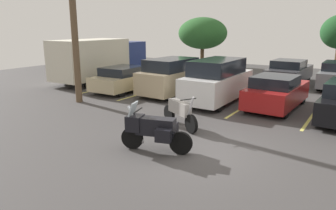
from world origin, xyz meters
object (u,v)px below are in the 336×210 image
(car_tan, at_px, (173,77))
(utility_pole, at_px, (74,18))
(motorcycle_touring, at_px, (153,129))
(car_far_charcoal, at_px, (289,72))
(box_truck, at_px, (100,59))
(motorcycle_second, at_px, (180,112))
(car_champagne, at_px, (125,79))
(car_white, at_px, (218,81))
(car_red, at_px, (277,92))

(car_tan, relative_size, utility_pole, 0.57)
(motorcycle_touring, bearing_deg, car_far_charcoal, 86.88)
(box_truck, bearing_deg, motorcycle_second, -30.74)
(car_tan, xyz_separation_m, car_far_charcoal, (4.46, 6.82, -0.22))
(motorcycle_touring, distance_m, car_tan, 7.92)
(car_champagne, bearing_deg, car_tan, 12.76)
(car_white, bearing_deg, car_tan, 173.12)
(car_far_charcoal, bearing_deg, car_white, -103.58)
(box_truck, bearing_deg, car_red, -4.53)
(car_far_charcoal, xyz_separation_m, box_truck, (-10.60, -5.91, 0.76))
(car_red, distance_m, box_truck, 11.62)
(motorcycle_second, xyz_separation_m, box_truck, (-9.37, 5.57, 0.92))
(car_white, relative_size, car_far_charcoal, 0.97)
(car_champagne, height_order, car_red, car_red)
(car_red, bearing_deg, car_far_charcoal, 97.93)
(motorcycle_second, height_order, car_far_charcoal, car_far_charcoal)
(car_tan, bearing_deg, motorcycle_second, -55.33)
(car_tan, height_order, car_red, car_tan)
(car_champagne, bearing_deg, utility_pole, -91.84)
(car_champagne, relative_size, utility_pole, 0.57)
(car_champagne, xyz_separation_m, car_white, (5.48, 0.29, 0.33))
(car_tan, bearing_deg, box_truck, 171.57)
(car_white, bearing_deg, utility_pole, -147.29)
(car_tan, distance_m, car_far_charcoal, 8.15)
(car_far_charcoal, height_order, utility_pole, utility_pole)
(motorcycle_touring, bearing_deg, car_tan, 117.95)
(motorcycle_second, xyz_separation_m, car_tan, (-3.22, 4.66, 0.38))
(car_white, bearing_deg, car_far_charcoal, 76.42)
(motorcycle_second, distance_m, car_champagne, 7.21)
(car_red, xyz_separation_m, utility_pole, (-8.26, -3.91, 3.19))
(car_champagne, distance_m, car_far_charcoal, 10.36)
(car_white, xyz_separation_m, utility_pole, (-5.59, -3.59, 2.90))
(box_truck, height_order, utility_pole, utility_pole)
(motorcycle_touring, xyz_separation_m, utility_pole, (-6.56, 3.08, 3.24))
(motorcycle_second, bearing_deg, utility_pole, 173.03)
(car_red, height_order, box_truck, box_truck)
(motorcycle_second, height_order, box_truck, box_truck)
(motorcycle_second, distance_m, car_white, 4.38)
(car_red, bearing_deg, car_tan, 179.95)
(motorcycle_touring, distance_m, car_champagne, 9.07)
(utility_pole, bearing_deg, box_truck, 124.28)
(car_tan, height_order, box_truck, box_truck)
(motorcycle_second, bearing_deg, car_white, 96.44)
(car_champagne, distance_m, car_red, 8.18)
(motorcycle_touring, height_order, car_far_charcoal, car_far_charcoal)
(car_white, height_order, car_red, car_white)
(car_red, height_order, utility_pole, utility_pole)
(car_champagne, distance_m, utility_pole, 4.62)
(motorcycle_second, bearing_deg, car_tan, 124.67)
(motorcycle_second, bearing_deg, car_red, 64.82)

